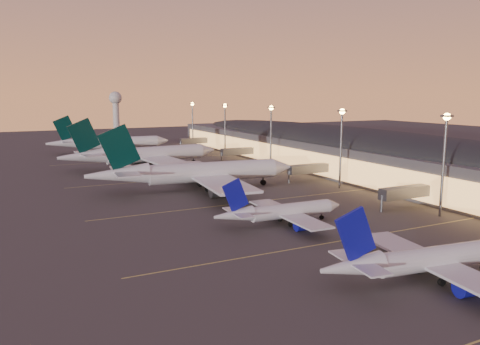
% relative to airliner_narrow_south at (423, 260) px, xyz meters
% --- Properties ---
extents(ground, '(700.00, 700.00, 0.00)m').
position_rel_airliner_narrow_south_xyz_m(ground, '(0.57, 27.89, -3.51)').
color(ground, '#3D3A38').
extents(airliner_narrow_south, '(38.01, 34.19, 13.57)m').
position_rel_airliner_narrow_south_xyz_m(airliner_narrow_south, '(0.00, 0.00, 0.00)').
color(airliner_narrow_south, silver).
rests_on(airliner_narrow_south, ground).
extents(airliner_narrow_north, '(33.45, 29.83, 11.97)m').
position_rel_airliner_narrow_south_xyz_m(airliner_narrow_north, '(-3.48, 39.24, -0.41)').
color(airliner_narrow_north, silver).
rests_on(airliner_narrow_north, ground).
extents(airliner_wide_near, '(68.02, 62.23, 21.75)m').
position_rel_airliner_narrow_south_xyz_m(airliner_wide_near, '(-6.62, 86.02, 2.09)').
color(airliner_wide_near, silver).
rests_on(airliner_wide_near, ground).
extents(airliner_wide_mid, '(67.18, 61.37, 21.49)m').
position_rel_airliner_narrow_south_xyz_m(airliner_wide_mid, '(-10.04, 138.59, 2.02)').
color(airliner_wide_mid, silver).
rests_on(airliner_wide_mid, ground).
extents(airliner_wide_far, '(62.64, 57.03, 20.06)m').
position_rel_airliner_narrow_south_xyz_m(airliner_wide_far, '(-11.80, 197.46, 1.66)').
color(airliner_wide_far, silver).
rests_on(airliner_wide_far, ground).
extents(terminal_building, '(56.35, 255.00, 17.46)m').
position_rel_airliner_narrow_south_xyz_m(terminal_building, '(62.40, 100.35, 5.27)').
color(terminal_building, '#4E4E52').
rests_on(terminal_building, ground).
extents(light_masts, '(2.20, 217.20, 25.90)m').
position_rel_airliner_narrow_south_xyz_m(light_masts, '(36.57, 92.89, 14.05)').
color(light_masts, slate).
rests_on(light_masts, ground).
extents(radar_tower, '(9.00, 9.00, 32.50)m').
position_rel_airliner_narrow_south_xyz_m(radar_tower, '(10.57, 287.89, 18.37)').
color(radar_tower, silver).
rests_on(radar_tower, ground).
extents(lane_markings, '(90.00, 180.36, 0.00)m').
position_rel_airliner_narrow_south_xyz_m(lane_markings, '(0.57, 67.89, -3.50)').
color(lane_markings, '#D8C659').
rests_on(lane_markings, ground).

